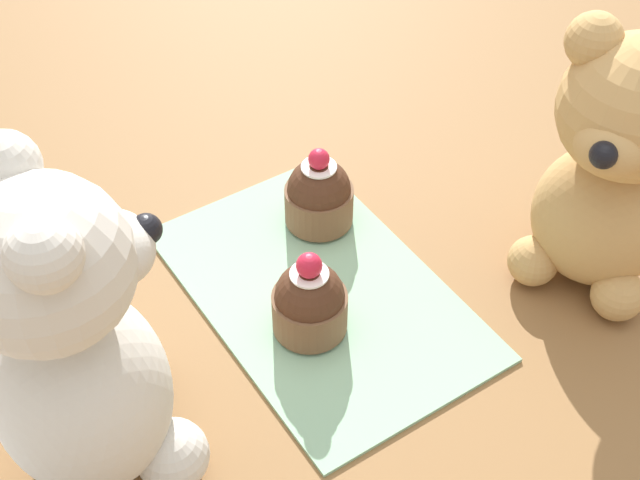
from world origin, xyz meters
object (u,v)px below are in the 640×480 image
object	(u,v)px
teddy_bear_cream	(75,347)
teddy_bear_tan	(614,166)
cupcake_near_cream_bear	(310,302)
cupcake_near_tan_bear	(319,195)

from	to	relation	value
teddy_bear_cream	teddy_bear_tan	bearing A→B (deg)	-92.98
cupcake_near_cream_bear	cupcake_near_tan_bear	world-z (taller)	same
teddy_bear_tan	cupcake_near_cream_bear	world-z (taller)	teddy_bear_tan
teddy_bear_cream	teddy_bear_tan	xyz separation A→B (m)	(-0.05, -0.37, 0.00)
teddy_bear_tan	cupcake_near_cream_bear	distance (m)	0.23
teddy_bear_tan	cupcake_near_tan_bear	bearing A→B (deg)	-162.89
teddy_bear_cream	teddy_bear_tan	size ratio (longest dim) A/B	1.09
teddy_bear_tan	cupcake_near_cream_bear	bearing A→B (deg)	-132.61
teddy_bear_tan	cupcake_near_cream_bear	xyz separation A→B (m)	(0.07, 0.20, -0.07)
teddy_bear_cream	cupcake_near_cream_bear	distance (m)	0.18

